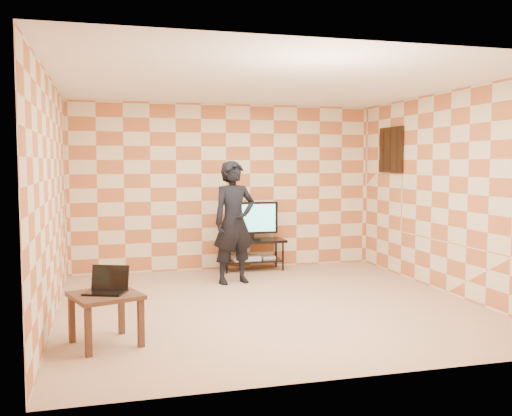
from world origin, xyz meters
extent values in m
plane|color=tan|center=(0.00, 0.00, 0.00)|extent=(5.00, 5.00, 0.00)
cube|color=beige|center=(0.00, 2.50, 1.35)|extent=(5.00, 0.02, 2.70)
cube|color=beige|center=(0.00, -2.50, 1.35)|extent=(5.00, 0.02, 2.70)
cube|color=beige|center=(-2.50, 0.00, 1.35)|extent=(0.02, 5.00, 2.70)
cube|color=beige|center=(2.50, 0.00, 1.35)|extent=(0.02, 5.00, 2.70)
cube|color=white|center=(0.00, 0.00, 2.70)|extent=(5.00, 5.00, 0.02)
cube|color=black|center=(2.47, 1.55, 1.95)|extent=(0.04, 0.72, 0.72)
cube|color=black|center=(2.47, 1.55, 1.95)|extent=(0.04, 0.03, 0.68)
cube|color=black|center=(2.47, 1.55, 1.95)|extent=(0.04, 0.68, 0.03)
cube|color=black|center=(0.38, 2.24, 0.48)|extent=(1.06, 0.48, 0.04)
cube|color=black|center=(0.38, 2.24, 0.16)|extent=(0.95, 0.42, 0.03)
cylinder|color=black|center=(-0.09, 2.05, 0.25)|extent=(0.03, 0.03, 0.50)
cylinder|color=black|center=(-0.09, 2.43, 0.25)|extent=(0.03, 0.03, 0.50)
cylinder|color=black|center=(0.84, 2.05, 0.25)|extent=(0.03, 0.03, 0.50)
cylinder|color=black|center=(0.84, 2.43, 0.25)|extent=(0.03, 0.03, 0.50)
cube|color=black|center=(0.38, 2.24, 0.51)|extent=(0.25, 0.17, 0.03)
cube|color=black|center=(0.38, 2.24, 0.56)|extent=(0.06, 0.05, 0.07)
cube|color=black|center=(0.38, 2.24, 0.86)|extent=(0.85, 0.08, 0.52)
cube|color=#4AD4C0|center=(0.38, 2.21, 0.86)|extent=(0.76, 0.03, 0.44)
cube|color=silver|center=(0.27, 2.23, 0.21)|extent=(0.44, 0.31, 0.07)
cube|color=silver|center=(0.64, 2.24, 0.20)|extent=(0.23, 0.18, 0.05)
cube|color=#341C12|center=(-1.95, -1.10, 0.48)|extent=(0.77, 0.77, 0.04)
cube|color=#341C12|center=(-2.10, -1.42, 0.23)|extent=(0.07, 0.07, 0.46)
cube|color=#341C12|center=(-2.27, -0.95, 0.23)|extent=(0.07, 0.07, 0.46)
cube|color=#341C12|center=(-1.63, -1.26, 0.23)|extent=(0.07, 0.07, 0.46)
cube|color=#341C12|center=(-1.79, -0.78, 0.23)|extent=(0.07, 0.07, 0.46)
cube|color=black|center=(-1.95, -1.10, 0.51)|extent=(0.44, 0.38, 0.02)
cube|color=black|center=(-1.90, -0.98, 0.63)|extent=(0.37, 0.19, 0.24)
imported|color=black|center=(-0.13, 1.34, 0.89)|extent=(0.73, 0.56, 1.78)
camera|label=1|loc=(-1.94, -6.65, 1.75)|focal=40.00mm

